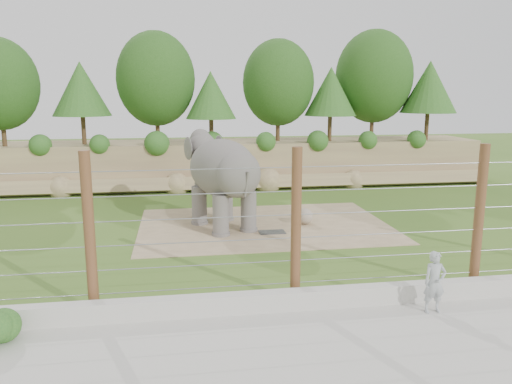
{
  "coord_description": "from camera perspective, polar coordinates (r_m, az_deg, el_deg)",
  "views": [
    {
      "loc": [
        -2.87,
        -16.31,
        5.28
      ],
      "look_at": [
        0.0,
        2.0,
        1.6
      ],
      "focal_mm": 35.0,
      "sensor_mm": 36.0,
      "label": 1
    }
  ],
  "objects": [
    {
      "name": "zookeeper",
      "position": [
        13.03,
        19.74,
        -9.68
      ],
      "size": [
        0.57,
        0.38,
        1.54
      ],
      "primitive_type": "imported",
      "rotation": [
        0.0,
        0.0,
        -0.02
      ],
      "color": "#A8ACB1",
      "rests_on": "walkway"
    },
    {
      "name": "walkway",
      "position": [
        11.08,
        7.57,
        -17.31
      ],
      "size": [
        26.0,
        4.0,
        0.01
      ],
      "primitive_type": "cube",
      "color": "beige",
      "rests_on": "ground"
    },
    {
      "name": "dirt_patch",
      "position": [
        20.3,
        0.96,
        -3.82
      ],
      "size": [
        10.0,
        7.0,
        0.02
      ],
      "primitive_type": "cube",
      "color": "#957C5B",
      "rests_on": "ground"
    },
    {
      "name": "elephant",
      "position": [
        19.63,
        -3.8,
        1.15
      ],
      "size": [
        3.5,
        4.98,
        3.7
      ],
      "primitive_type": null,
      "rotation": [
        0.0,
        0.0,
        0.37
      ],
      "color": "slate",
      "rests_on": "ground"
    },
    {
      "name": "drain_grate",
      "position": [
        19.24,
        1.85,
        -4.6
      ],
      "size": [
        1.0,
        0.6,
        0.03
      ],
      "primitive_type": "cube",
      "color": "#262628",
      "rests_on": "dirt_patch"
    },
    {
      "name": "ground",
      "position": [
        17.39,
        1.03,
        -6.45
      ],
      "size": [
        90.0,
        90.0,
        0.0
      ],
      "primitive_type": "plane",
      "color": "#426722",
      "rests_on": "ground"
    },
    {
      "name": "retaining_wall",
      "position": [
        12.71,
        5.0,
        -12.13
      ],
      "size": [
        26.0,
        0.35,
        0.5
      ],
      "primitive_type": "cube",
      "color": "beige",
      "rests_on": "ground"
    },
    {
      "name": "barrier_fence",
      "position": [
        12.59,
        4.59,
        -3.91
      ],
      "size": [
        20.26,
        0.26,
        4.0
      ],
      "color": "brown",
      "rests_on": "ground"
    },
    {
      "name": "stone_ball",
      "position": [
        20.47,
        5.61,
        -2.77
      ],
      "size": [
        0.65,
        0.65,
        0.65
      ],
      "primitive_type": "sphere",
      "color": "gray",
      "rests_on": "dirt_patch"
    },
    {
      "name": "back_embankment",
      "position": [
        29.23,
        -2.12,
        8.65
      ],
      "size": [
        30.0,
        5.52,
        8.77
      ],
      "color": "#846B50",
      "rests_on": "ground"
    }
  ]
}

